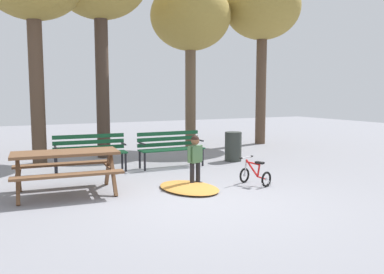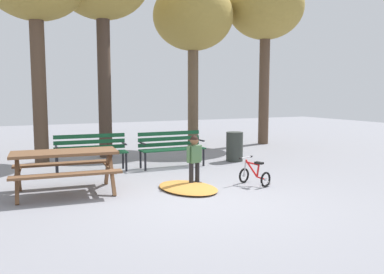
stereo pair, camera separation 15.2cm
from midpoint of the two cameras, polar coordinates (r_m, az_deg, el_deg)
The scene contains 10 objects.
ground at distance 6.68m, azimuth 0.40°, elevation -9.19°, with size 36.00×36.00×0.00m, color gray.
picnic_table at distance 7.38m, azimuth -18.22°, elevation -3.32°, with size 1.90×1.48×0.79m.
park_bench_far_left at distance 9.29m, azimuth -14.86°, elevation -1.80°, with size 1.63×0.57×0.85m.
park_bench_left at distance 9.66m, azimuth -3.55°, elevation -1.29°, with size 1.60×0.47×0.85m.
child_standing at distance 7.69m, azimuth -0.12°, elevation -2.80°, with size 0.36×0.22×0.98m.
kids_bicycle at distance 7.87m, azimuth 8.53°, elevation -5.38°, with size 0.50×0.63×0.54m.
leaf_pile at distance 7.46m, azimuth -1.03°, elevation -7.26°, with size 1.36×0.95×0.07m, color #C68438.
trash_bin at distance 10.52m, azimuth 5.51°, elevation -1.37°, with size 0.44×0.44×0.77m, color #2D332D.
tree_right at distance 13.41m, azimuth -0.56°, elevation 16.66°, with size 2.60×2.60×5.36m.
tree_far_right at distance 14.51m, azimuth 9.76°, elevation 17.55°, with size 2.60×2.60×5.82m.
Camera 1 is at (-2.99, -5.71, 1.79)m, focal length 37.17 mm.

